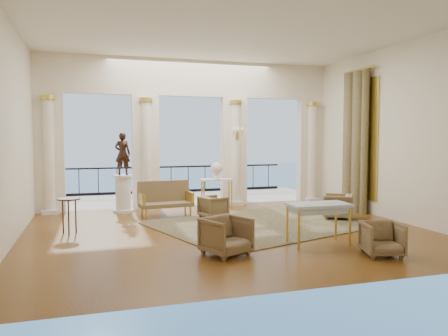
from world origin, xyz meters
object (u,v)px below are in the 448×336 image
object	(u,v)px
settee	(165,199)
pedestal	(123,194)
armchair_c	(338,205)
armchair_d	(213,206)
statue	(123,154)
armchair_b	(382,237)
console_table	(217,184)
game_table	(318,208)
side_table	(69,203)
armchair_a	(226,234)

from	to	relation	value
settee	pedestal	xyz separation A→B (m)	(-1.06, 0.92, 0.05)
armchair_c	armchair_d	world-z (taller)	armchair_c
armchair_d	statue	size ratio (longest dim) A/B	0.54
armchair_b	settee	distance (m)	6.05
armchair_c	console_table	distance (m)	3.60
armchair_c	game_table	xyz separation A→B (m)	(-1.88, -2.32, 0.38)
console_table	armchair_c	bearing A→B (deg)	-39.46
armchair_c	settee	world-z (taller)	settee
settee	side_table	world-z (taller)	settee
armchair_d	game_table	size ratio (longest dim) A/B	0.53
settee	console_table	bearing A→B (deg)	15.37
armchair_a	side_table	distance (m)	3.91
armchair_a	pedestal	distance (m)	5.44
pedestal	armchair_a	bearing A→B (deg)	-74.40
game_table	side_table	xyz separation A→B (m)	(-4.82, 2.47, -0.06)
game_table	pedestal	xyz separation A→B (m)	(-3.46, 5.02, -0.23)
console_table	game_table	bearing A→B (deg)	-77.82
armchair_d	statue	distance (m)	3.08
armchair_b	armchair_a	bearing A→B (deg)	177.24
armchair_d	game_table	distance (m)	3.64
armchair_d	side_table	xyz separation A→B (m)	(-3.59, -0.93, 0.36)
armchair_a	statue	xyz separation A→B (m)	(-1.46, 5.24, 1.30)
armchair_c	side_table	xyz separation A→B (m)	(-6.70, 0.14, 0.33)
armchair_b	settee	world-z (taller)	settee
game_table	console_table	world-z (taller)	console_table
settee	console_table	distance (m)	1.80
game_table	statue	world-z (taller)	statue
armchair_c	pedestal	xyz separation A→B (m)	(-5.35, 2.70, 0.16)
armchair_a	armchair_c	size ratio (longest dim) A/B	1.06
armchair_c	statue	world-z (taller)	statue
armchair_b	console_table	world-z (taller)	console_table
armchair_d	armchair_c	bearing A→B (deg)	-126.20
pedestal	side_table	world-z (taller)	pedestal
console_table	side_table	size ratio (longest dim) A/B	1.22
armchair_a	armchair_d	distance (m)	3.70
game_table	statue	distance (m)	6.17
game_table	console_table	size ratio (longest dim) A/B	1.26
armchair_a	armchair_d	xyz separation A→B (m)	(0.77, 3.62, -0.06)
settee	game_table	xyz separation A→B (m)	(2.41, -4.10, 0.27)
armchair_d	statue	xyz separation A→B (m)	(-2.23, 1.63, 1.35)
armchair_a	settee	xyz separation A→B (m)	(-0.41, 4.32, 0.09)
armchair_c	game_table	size ratio (longest dim) A/B	0.59
console_table	side_table	xyz separation A→B (m)	(-4.07, -2.28, -0.07)
armchair_b	pedestal	distance (m)	7.40
settee	statue	distance (m)	1.85
statue	armchair_d	bearing A→B (deg)	161.88
settee	statue	bearing A→B (deg)	133.04
armchair_b	armchair_d	world-z (taller)	armchair_b
statue	side_table	bearing A→B (deg)	79.99
pedestal	console_table	bearing A→B (deg)	-5.71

